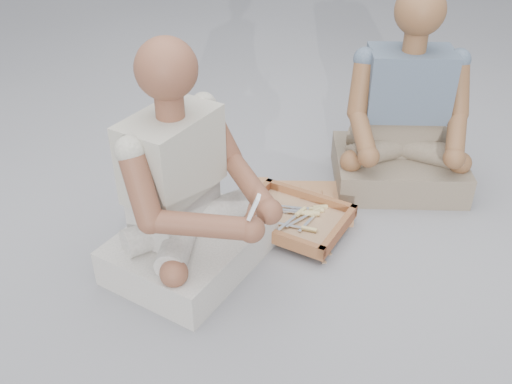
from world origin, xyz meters
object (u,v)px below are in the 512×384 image
(carved_panel, at_px, (296,202))
(craftsman, at_px, (185,198))
(companion, at_px, (404,124))
(tool_tray, at_px, (293,218))

(carved_panel, bearing_deg, craftsman, -118.86)
(companion, bearing_deg, craftsman, 35.08)
(tool_tray, relative_size, companion, 0.54)
(craftsman, distance_m, companion, 1.22)
(carved_panel, xyz_separation_m, tool_tray, (0.04, -0.18, 0.04))
(carved_panel, distance_m, craftsman, 0.72)
(companion, bearing_deg, carved_panel, 25.35)
(tool_tray, bearing_deg, companion, 55.81)
(carved_panel, xyz_separation_m, craftsman, (-0.31, -0.57, 0.32))
(craftsman, bearing_deg, tool_tray, 149.95)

